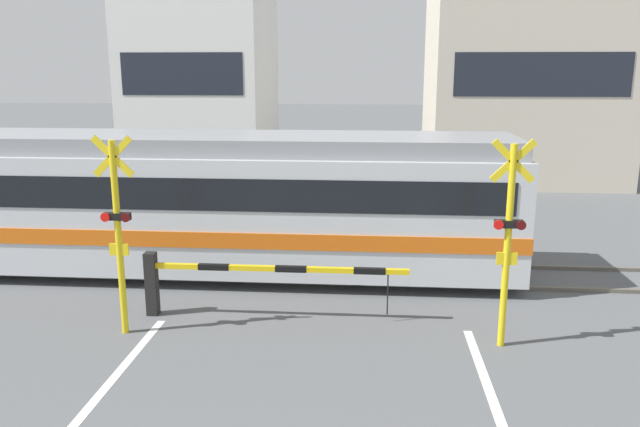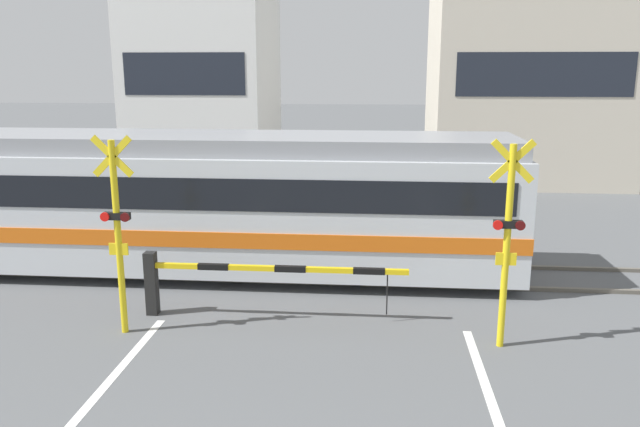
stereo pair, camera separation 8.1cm
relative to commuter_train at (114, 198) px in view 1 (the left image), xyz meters
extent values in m
cube|color=#5B564C|center=(4.64, -0.72, -1.58)|extent=(50.00, 0.10, 0.08)
cube|color=#5B564C|center=(4.64, 0.72, -1.58)|extent=(50.00, 0.10, 0.08)
cube|color=silver|center=(0.00, 0.00, -0.18)|extent=(17.41, 2.69, 2.44)
cube|color=gray|center=(0.00, 0.00, 1.22)|extent=(17.24, 2.37, 0.36)
cube|color=orange|center=(0.00, 0.00, -0.54)|extent=(17.43, 2.75, 0.32)
cube|color=black|center=(0.00, 0.00, 0.37)|extent=(16.72, 2.73, 0.64)
cylinder|color=black|center=(5.40, -0.72, -1.24)|extent=(0.76, 0.12, 0.76)
cylinder|color=black|center=(5.40, 0.72, -1.24)|extent=(0.76, 0.12, 0.76)
cube|color=black|center=(1.71, -2.59, -1.04)|extent=(0.20, 0.20, 1.17)
cube|color=yellow|center=(4.02, -2.59, -0.69)|extent=(4.62, 0.09, 0.09)
cube|color=black|center=(2.86, -2.59, -0.69)|extent=(0.55, 0.10, 0.10)
cube|color=black|center=(4.25, -2.59, -0.69)|extent=(0.55, 0.10, 0.10)
cube|color=black|center=(5.63, -2.59, -0.69)|extent=(0.55, 0.10, 0.10)
cylinder|color=black|center=(5.96, -2.59, -1.11)|extent=(0.02, 0.02, 0.75)
cube|color=black|center=(7.57, 2.72, -1.04)|extent=(0.20, 0.20, 1.17)
cube|color=yellow|center=(5.26, 2.72, -0.69)|extent=(4.62, 0.09, 0.09)
cube|color=black|center=(6.42, 2.72, -0.69)|extent=(0.55, 0.10, 0.10)
cube|color=black|center=(5.03, 2.72, -0.69)|extent=(0.55, 0.10, 0.10)
cube|color=black|center=(3.65, 2.72, -0.69)|extent=(0.55, 0.10, 0.10)
cylinder|color=black|center=(3.33, 2.72, -1.11)|extent=(0.02, 0.02, 0.75)
cylinder|color=yellow|center=(1.51, -3.41, 0.01)|extent=(0.11, 0.11, 3.27)
cube|color=yellow|center=(1.51, -3.41, 1.39)|extent=(0.68, 0.04, 0.68)
cube|color=yellow|center=(1.51, -3.41, 1.39)|extent=(0.68, 0.04, 0.68)
cube|color=black|center=(1.51, -3.41, 0.41)|extent=(0.44, 0.12, 0.12)
cylinder|color=red|center=(1.34, -3.49, 0.41)|extent=(0.15, 0.03, 0.15)
cylinder|color=#4C0C0C|center=(1.68, -3.49, 0.41)|extent=(0.15, 0.03, 0.15)
cube|color=yellow|center=(1.51, -3.43, -0.15)|extent=(0.32, 0.03, 0.20)
cylinder|color=yellow|center=(7.77, -3.41, 0.01)|extent=(0.11, 0.11, 3.27)
cube|color=yellow|center=(7.77, -3.41, 1.39)|extent=(0.68, 0.04, 0.68)
cube|color=yellow|center=(7.77, -3.41, 1.39)|extent=(0.68, 0.04, 0.68)
cube|color=black|center=(7.77, -3.41, 0.41)|extent=(0.44, 0.12, 0.12)
cylinder|color=red|center=(7.60, -3.49, 0.41)|extent=(0.15, 0.03, 0.15)
cylinder|color=#4C0C0C|center=(7.94, -3.49, 0.41)|extent=(0.15, 0.03, 0.15)
cube|color=yellow|center=(7.77, -3.43, -0.15)|extent=(0.32, 0.03, 0.20)
cube|color=white|center=(-1.35, 12.80, 2.21)|extent=(5.41, 5.78, 7.67)
cube|color=#1E232D|center=(-1.35, 9.90, 2.60)|extent=(4.55, 0.03, 1.53)
cube|color=beige|center=(11.56, 12.80, 2.20)|extent=(7.28, 5.78, 7.65)
cube|color=#1E232D|center=(11.56, 9.90, 2.58)|extent=(6.12, 0.03, 1.53)
camera|label=1|loc=(5.61, -12.99, 2.73)|focal=35.00mm
camera|label=2|loc=(5.70, -12.99, 2.73)|focal=35.00mm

